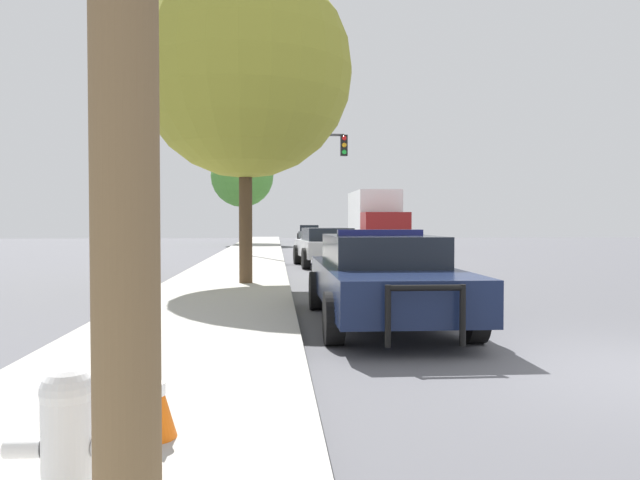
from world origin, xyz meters
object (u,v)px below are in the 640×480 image
at_px(fire_hydrant, 67,438).
at_px(traffic_light, 289,167).
at_px(traffic_cone, 151,393).
at_px(box_truck, 376,218).
at_px(police_car, 382,276).
at_px(tree_sidewalk_near, 245,71).
at_px(car_background_distant, 309,233).
at_px(car_background_midblock, 326,246).
at_px(tree_sidewalk_far, 242,176).

height_order(fire_hydrant, traffic_light, traffic_light).
bearing_deg(traffic_cone, traffic_light, 86.48).
distance_m(fire_hydrant, box_truck, 34.42).
distance_m(fire_hydrant, traffic_light, 24.10).
relative_size(fire_hydrant, box_truck, 0.10).
relative_size(police_car, traffic_light, 1.00).
relative_size(fire_hydrant, tree_sidewalk_near, 0.10).
relative_size(police_car, traffic_cone, 9.03).
xyz_separation_m(police_car, car_background_distant, (1.05, 40.52, -0.01)).
bearing_deg(box_truck, police_car, 80.57).
height_order(car_background_midblock, tree_sidewalk_far, tree_sidewalk_far).
bearing_deg(car_background_midblock, traffic_light, 99.56).
height_order(fire_hydrant, car_background_distant, car_background_distant).
relative_size(box_truck, tree_sidewalk_far, 1.12).
distance_m(car_background_distant, tree_sidewalk_far, 9.38).
relative_size(traffic_light, tree_sidewalk_near, 0.71).
height_order(police_car, tree_sidewalk_near, tree_sidewalk_near).
distance_m(tree_sidewalk_far, traffic_cone, 39.27).
xyz_separation_m(traffic_light, tree_sidewalk_far, (-2.85, 16.34, 0.79)).
height_order(car_background_midblock, tree_sidewalk_near, tree_sidewalk_near).
distance_m(box_truck, traffic_cone, 33.27).
distance_m(police_car, tree_sidewalk_far, 34.13).
relative_size(car_background_midblock, tree_sidewalk_near, 0.58).
xyz_separation_m(car_background_distant, tree_sidewalk_near, (-3.40, -35.25, 4.39)).
bearing_deg(tree_sidewalk_far, traffic_light, -80.10).
relative_size(car_background_distant, car_background_midblock, 1.10).
bearing_deg(fire_hydrant, car_background_distant, 85.50).
xyz_separation_m(traffic_light, box_truck, (5.38, 9.88, -2.13)).
bearing_deg(car_background_midblock, tree_sidewalk_far, 96.53).
distance_m(car_background_midblock, tree_sidewalk_far, 22.03).
bearing_deg(traffic_light, tree_sidewalk_near, -96.02).
xyz_separation_m(fire_hydrant, traffic_light, (1.57, 23.81, 3.41)).
relative_size(fire_hydrant, traffic_cone, 1.27).
bearing_deg(traffic_cone, car_background_midblock, 81.62).
height_order(traffic_light, box_truck, traffic_light).
relative_size(box_truck, traffic_cone, 12.83).
xyz_separation_m(police_car, car_background_midblock, (0.14, 12.39, 0.00)).
height_order(box_truck, tree_sidewalk_far, tree_sidewalk_far).
height_order(police_car, traffic_cone, police_car).
height_order(police_car, box_truck, box_truck).
xyz_separation_m(police_car, fire_hydrant, (-2.65, -6.49, -0.21)).
bearing_deg(traffic_light, traffic_cone, -93.52).
bearing_deg(tree_sidewalk_far, tree_sidewalk_near, -86.81).
bearing_deg(traffic_light, tree_sidewalk_far, 99.90).
bearing_deg(box_truck, fire_hydrant, 77.91).
relative_size(car_background_distant, traffic_cone, 8.04).
bearing_deg(tree_sidewalk_near, car_background_distant, 84.49).
relative_size(police_car, box_truck, 0.70).
relative_size(police_car, car_background_midblock, 1.23).
height_order(box_truck, traffic_cone, box_truck).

